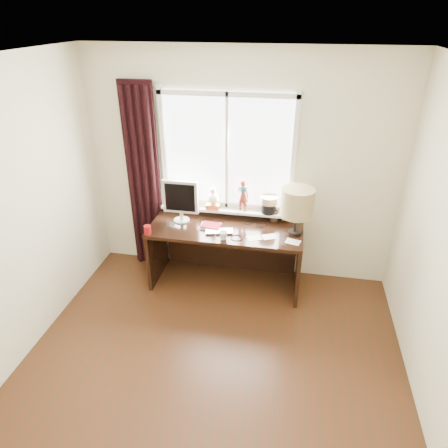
% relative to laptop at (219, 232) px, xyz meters
% --- Properties ---
extents(floor, '(3.50, 4.00, 0.00)m').
position_rel_laptop_xyz_m(floor, '(0.15, -1.51, -0.76)').
color(floor, '#3D2411').
rests_on(floor, ground).
extents(ceiling, '(3.50, 4.00, 0.00)m').
position_rel_laptop_xyz_m(ceiling, '(0.15, -1.51, 1.84)').
color(ceiling, white).
rests_on(ceiling, wall_back).
extents(wall_back, '(3.50, 0.00, 2.60)m').
position_rel_laptop_xyz_m(wall_back, '(0.15, 0.49, 0.54)').
color(wall_back, beige).
rests_on(wall_back, ground).
extents(laptop, '(0.33, 0.25, 0.02)m').
position_rel_laptop_xyz_m(laptop, '(0.00, 0.00, 0.00)').
color(laptop, silver).
rests_on(laptop, desk).
extents(mug, '(0.12, 0.12, 0.09)m').
position_rel_laptop_xyz_m(mug, '(0.07, -0.13, 0.03)').
color(mug, white).
rests_on(mug, desk).
extents(red_cup, '(0.08, 0.08, 0.10)m').
position_rel_laptop_xyz_m(red_cup, '(-0.75, -0.18, 0.04)').
color(red_cup, maroon).
rests_on(red_cup, desk).
extents(window, '(1.52, 0.21, 1.40)m').
position_rel_laptop_xyz_m(window, '(0.01, 0.44, 0.54)').
color(window, white).
rests_on(window, ground).
extents(curtain, '(0.38, 0.09, 2.25)m').
position_rel_laptop_xyz_m(curtain, '(-0.98, 0.40, 0.35)').
color(curtain, black).
rests_on(curtain, floor).
extents(desk, '(1.70, 0.70, 0.75)m').
position_rel_laptop_xyz_m(desk, '(0.05, 0.22, -0.26)').
color(desk, black).
rests_on(desk, floor).
extents(monitor, '(0.40, 0.18, 0.49)m').
position_rel_laptop_xyz_m(monitor, '(-0.48, 0.19, 0.27)').
color(monitor, beige).
rests_on(monitor, desk).
extents(notebook_stack, '(0.24, 0.18, 0.03)m').
position_rel_laptop_xyz_m(notebook_stack, '(-0.12, 0.10, 0.00)').
color(notebook_stack, beige).
rests_on(notebook_stack, desk).
extents(brush_holder, '(0.09, 0.09, 0.25)m').
position_rel_laptop_xyz_m(brush_holder, '(0.56, 0.38, 0.05)').
color(brush_holder, black).
rests_on(brush_holder, desk).
extents(icon_frame, '(0.10, 0.04, 0.13)m').
position_rel_laptop_xyz_m(icon_frame, '(0.70, 0.42, 0.05)').
color(icon_frame, gold).
rests_on(icon_frame, desk).
extents(table_lamp, '(0.35, 0.35, 0.52)m').
position_rel_laptop_xyz_m(table_lamp, '(0.80, 0.13, 0.35)').
color(table_lamp, black).
rests_on(table_lamp, desk).
extents(loose_papers, '(0.58, 0.22, 0.00)m').
position_rel_laptop_xyz_m(loose_papers, '(0.57, -0.03, -0.01)').
color(loose_papers, white).
rests_on(loose_papers, desk).
extents(desk_cables, '(0.37, 0.50, 0.01)m').
position_rel_laptop_xyz_m(desk_cables, '(0.29, 0.11, -0.01)').
color(desk_cables, black).
rests_on(desk_cables, desk).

